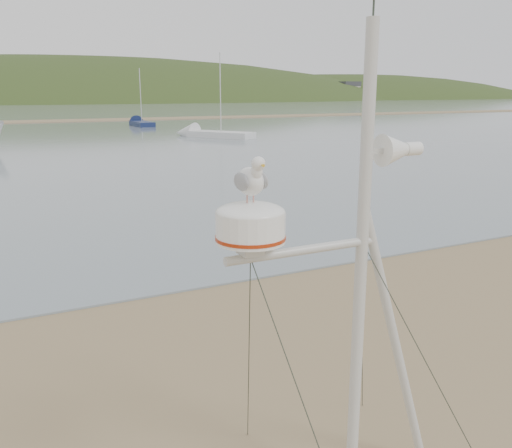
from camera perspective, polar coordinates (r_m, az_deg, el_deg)
name	(u,v)px	position (r m, az deg, el deg)	size (l,w,h in m)	color
ground	(139,430)	(6.87, -12.24, -20.42)	(560.00, 560.00, 0.00)	olive
hill_ridge	(37,150)	(242.52, -22.04, 7.24)	(620.00, 180.00, 80.00)	#263716
mast_rig	(354,373)	(5.28, 10.26, -15.14)	(2.38, 2.54, 5.36)	beige
sailboat_blue_far	(138,123)	(64.72, -12.32, 10.37)	(1.73, 6.88, 6.83)	#152049
sailboat_white_near	(201,133)	(47.39, -5.83, 9.46)	(5.73, 7.38, 7.55)	silver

